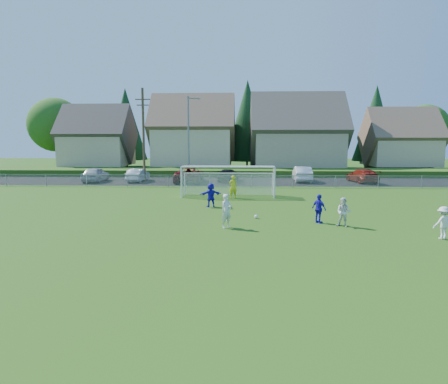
# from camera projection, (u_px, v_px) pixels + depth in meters

# --- Properties ---
(ground) EXTENTS (160.00, 160.00, 0.00)m
(ground) POSITION_uv_depth(u_px,v_px,m) (216.00, 251.00, 16.50)
(ground) COLOR #193D0C
(ground) RESTS_ON ground
(asphalt_lot) EXTENTS (60.00, 60.00, 0.00)m
(asphalt_lot) POSITION_uv_depth(u_px,v_px,m) (232.00, 181.00, 43.74)
(asphalt_lot) COLOR black
(asphalt_lot) RESTS_ON ground
(grass_embankment) EXTENTS (70.00, 6.00, 0.80)m
(grass_embankment) POSITION_uv_depth(u_px,v_px,m) (233.00, 172.00, 51.11)
(grass_embankment) COLOR #1E420F
(grass_embankment) RESTS_ON ground
(soccer_ball) EXTENTS (0.22, 0.22, 0.22)m
(soccer_ball) POSITION_uv_depth(u_px,v_px,m) (256.00, 217.00, 23.23)
(soccer_ball) COLOR white
(soccer_ball) RESTS_ON ground
(player_white_a) EXTENTS (0.76, 0.75, 1.77)m
(player_white_a) POSITION_uv_depth(u_px,v_px,m) (226.00, 211.00, 20.69)
(player_white_a) COLOR silver
(player_white_a) RESTS_ON ground
(player_white_b) EXTENTS (0.95, 0.88, 1.56)m
(player_white_b) POSITION_uv_depth(u_px,v_px,m) (344.00, 212.00, 20.94)
(player_white_b) COLOR silver
(player_white_b) RESTS_ON ground
(player_white_c) EXTENTS (1.09, 0.80, 1.52)m
(player_white_c) POSITION_uv_depth(u_px,v_px,m) (443.00, 223.00, 18.42)
(player_white_c) COLOR silver
(player_white_c) RESTS_ON ground
(player_blue_a) EXTENTS (0.88, 0.98, 1.60)m
(player_blue_a) POSITION_uv_depth(u_px,v_px,m) (319.00, 209.00, 21.88)
(player_blue_a) COLOR #1E13B5
(player_blue_a) RESTS_ON ground
(player_blue_b) EXTENTS (1.58, 0.99, 1.63)m
(player_blue_b) POSITION_uv_depth(u_px,v_px,m) (211.00, 195.00, 27.16)
(player_blue_b) COLOR #1E13B5
(player_blue_b) RESTS_ON ground
(goalkeeper) EXTENTS (0.73, 0.57, 1.78)m
(goalkeeper) POSITION_uv_depth(u_px,v_px,m) (233.00, 187.00, 31.14)
(goalkeeper) COLOR yellow
(goalkeeper) RESTS_ON ground
(car_a) EXTENTS (1.89, 4.67, 1.59)m
(car_a) POSITION_uv_depth(u_px,v_px,m) (96.00, 174.00, 43.28)
(car_a) COLOR #AFB1B7
(car_a) RESTS_ON ground
(car_b) EXTENTS (1.71, 4.31, 1.39)m
(car_b) POSITION_uv_depth(u_px,v_px,m) (138.00, 175.00, 43.46)
(car_b) COLOR silver
(car_b) RESTS_ON ground
(car_c) EXTENTS (2.72, 5.86, 1.62)m
(car_c) POSITION_uv_depth(u_px,v_px,m) (189.00, 175.00, 42.68)
(car_c) COLOR #55090D
(car_c) RESTS_ON ground
(car_d) EXTENTS (2.40, 4.85, 1.35)m
(car_d) POSITION_uv_depth(u_px,v_px,m) (228.00, 175.00, 43.57)
(car_d) COLOR black
(car_d) RESTS_ON ground
(car_f) EXTENTS (1.92, 5.04, 1.64)m
(car_f) POSITION_uv_depth(u_px,v_px,m) (302.00, 174.00, 43.40)
(car_f) COLOR white
(car_f) RESTS_ON ground
(car_g) EXTENTS (2.59, 5.25, 1.47)m
(car_g) POSITION_uv_depth(u_px,v_px,m) (362.00, 176.00, 42.40)
(car_g) COLOR maroon
(car_g) RESTS_ON ground
(soccer_goal) EXTENTS (7.42, 1.90, 2.50)m
(soccer_goal) POSITION_uv_depth(u_px,v_px,m) (228.00, 176.00, 32.18)
(soccer_goal) COLOR white
(soccer_goal) RESTS_ON ground
(chainlink_fence) EXTENTS (52.06, 0.06, 1.20)m
(chainlink_fence) POSITION_uv_depth(u_px,v_px,m) (230.00, 181.00, 38.21)
(chainlink_fence) COLOR gray
(chainlink_fence) RESTS_ON ground
(streetlight) EXTENTS (1.38, 0.18, 9.00)m
(streetlight) POSITION_uv_depth(u_px,v_px,m) (189.00, 137.00, 41.80)
(streetlight) COLOR slate
(streetlight) RESTS_ON ground
(utility_pole) EXTENTS (1.60, 0.26, 10.00)m
(utility_pole) POSITION_uv_depth(u_px,v_px,m) (143.00, 134.00, 42.97)
(utility_pole) COLOR #473321
(utility_pole) RESTS_ON ground
(houses_row) EXTENTS (53.90, 11.45, 13.27)m
(houses_row) POSITION_uv_depth(u_px,v_px,m) (248.00, 120.00, 57.51)
(houses_row) COLOR tan
(houses_row) RESTS_ON ground
(tree_row) EXTENTS (65.98, 12.36, 13.80)m
(tree_row) POSITION_uv_depth(u_px,v_px,m) (241.00, 125.00, 63.82)
(tree_row) COLOR #382616
(tree_row) RESTS_ON ground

